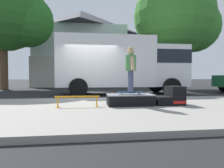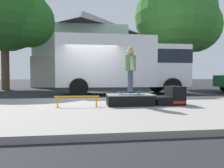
% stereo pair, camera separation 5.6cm
% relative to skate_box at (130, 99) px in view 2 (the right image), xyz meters
% --- Properties ---
extents(ground_plane, '(140.00, 140.00, 0.00)m').
position_rel_skate_box_xyz_m(ground_plane, '(-1.05, 2.73, -0.30)').
color(ground_plane, black).
extents(sidewalk_slab, '(50.00, 5.00, 0.12)m').
position_rel_skate_box_xyz_m(sidewalk_slab, '(-1.05, -0.27, -0.24)').
color(sidewalk_slab, gray).
rests_on(sidewalk_slab, ground).
extents(skate_box, '(1.36, 0.69, 0.33)m').
position_rel_skate_box_xyz_m(skate_box, '(0.00, 0.00, 0.00)').
color(skate_box, black).
rests_on(skate_box, sidewalk_slab).
extents(kicker_ramp, '(0.85, 0.64, 0.56)m').
position_rel_skate_box_xyz_m(kicker_ramp, '(1.27, -0.00, 0.06)').
color(kicker_ramp, black).
rests_on(kicker_ramp, sidewalk_slab).
extents(grind_rail, '(1.24, 0.28, 0.31)m').
position_rel_skate_box_xyz_m(grind_rail, '(-1.54, -0.12, 0.05)').
color(grind_rail, orange).
rests_on(grind_rail, sidewalk_slab).
extents(skateboard, '(0.79, 0.25, 0.07)m').
position_rel_skate_box_xyz_m(skateboard, '(0.01, -0.01, 0.21)').
color(skateboard, navy).
rests_on(skateboard, skate_box).
extents(skater_kid, '(0.32, 0.68, 1.32)m').
position_rel_skate_box_xyz_m(skater_kid, '(0.01, -0.01, 0.99)').
color(skater_kid, '#3F4766').
rests_on(skater_kid, skateboard).
extents(box_truck, '(6.91, 2.63, 3.05)m').
position_rel_skate_box_xyz_m(box_truck, '(0.70, 4.93, 1.40)').
color(box_truck, white).
rests_on(box_truck, ground).
extents(street_tree_main, '(6.80, 6.18, 9.10)m').
position_rel_skate_box_xyz_m(street_tree_main, '(-7.13, 10.02, 5.53)').
color(street_tree_main, brown).
rests_on(street_tree_main, ground).
extents(street_tree_neighbour, '(6.94, 6.31, 8.98)m').
position_rel_skate_box_xyz_m(street_tree_neighbour, '(6.01, 9.30, 5.34)').
color(street_tree_neighbour, brown).
rests_on(street_tree_neighbour, ground).
extents(house_behind, '(9.54, 8.22, 8.40)m').
position_rel_skate_box_xyz_m(house_behind, '(-1.86, 16.56, 3.94)').
color(house_behind, silver).
rests_on(house_behind, ground).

